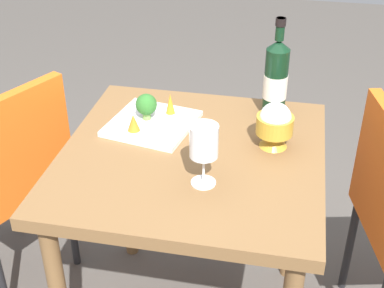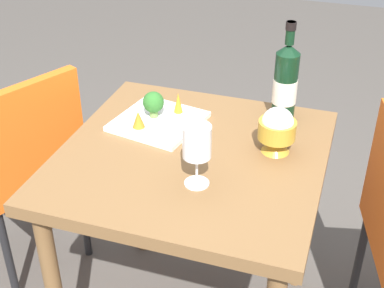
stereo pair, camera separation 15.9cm
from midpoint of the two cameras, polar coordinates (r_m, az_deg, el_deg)
dining_table at (r=1.66m, az=2.74°, el=-4.05°), size 0.77×0.77×0.74m
chair_near_window at (r=2.03m, az=-14.92°, el=-1.61°), size 0.53×0.53×0.85m
wine_bottle at (r=1.75m, az=12.31°, el=6.18°), size 0.08×0.08×0.33m
wine_glass at (r=1.40m, az=3.75°, el=-0.02°), size 0.08×0.08×0.18m
rice_bowl at (r=1.60m, az=11.68°, el=1.43°), size 0.11×0.11×0.14m
serving_plate at (r=1.74m, az=-0.93°, el=2.30°), size 0.29×0.29×0.02m
broccoli_floret at (r=1.73m, az=-1.44°, el=4.26°), size 0.07×0.07×0.09m
carrot_garnish_left at (r=1.69m, az=-2.95°, el=2.52°), size 0.04×0.04×0.05m
carrot_garnish_right at (r=1.77m, az=1.13°, el=4.27°), size 0.03×0.03×0.07m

